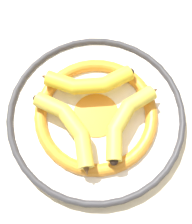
# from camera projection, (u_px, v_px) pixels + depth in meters

# --- Properties ---
(ground_plane) EXTENTS (2.80, 2.80, 0.00)m
(ground_plane) POSITION_uv_depth(u_px,v_px,m) (108.00, 109.00, 0.68)
(ground_plane) COLOR beige
(decorative_bowl) EXTENTS (0.37, 0.37, 0.03)m
(decorative_bowl) POSITION_uv_depth(u_px,v_px,m) (96.00, 115.00, 0.66)
(decorative_bowl) COLOR white
(decorative_bowl) RESTS_ON ground_plane
(banana_a) EXTENTS (0.18, 0.12, 0.03)m
(banana_a) POSITION_uv_depth(u_px,v_px,m) (88.00, 83.00, 0.64)
(banana_a) COLOR yellow
(banana_a) RESTS_ON decorative_bowl
(banana_b) EXTENTS (0.06, 0.19, 0.03)m
(banana_b) POSITION_uv_depth(u_px,v_px,m) (126.00, 119.00, 0.62)
(banana_b) COLOR gold
(banana_b) RESTS_ON decorative_bowl
(banana_c) EXTENTS (0.18, 0.11, 0.03)m
(banana_c) POSITION_uv_depth(u_px,v_px,m) (70.00, 127.00, 0.61)
(banana_c) COLOR gold
(banana_c) RESTS_ON decorative_bowl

